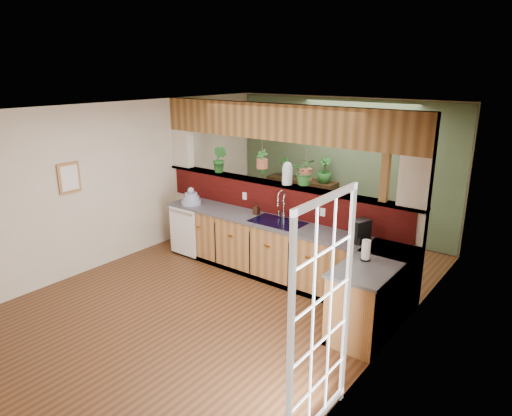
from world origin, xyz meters
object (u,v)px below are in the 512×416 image
Objects in this scene: paper_towel at (366,250)px; glass_jar at (287,173)px; faucet at (282,203)px; shelving_console at (301,202)px; dish_stack at (191,199)px; coffee_maker at (360,232)px; soap_dispenser at (256,209)px.

paper_towel is 2.02m from glass_jar.
faucet is 2.41m from shelving_console.
shelving_console is at bearing 73.61° from dish_stack.
faucet is 1.53× the size of coffee_maker.
soap_dispenser is 0.62× the size of coffee_maker.
faucet is at bearing -66.43° from shelving_console.
paper_towel is 0.76× the size of glass_jar.
paper_towel is at bearing -39.09° from coffee_maker.
soap_dispenser is 0.70× the size of paper_towel.
faucet is 1.69m from dish_stack.
shelving_console is (-2.31, 2.29, -0.54)m from coffee_maker.
glass_jar is at bearing 104.63° from faucet.
glass_jar is at bearing -176.62° from coffee_maker.
coffee_maker is at bearing -15.41° from glass_jar.
dish_stack is at bearing -169.72° from soap_dispenser.
soap_dispenser is at bearing 10.28° from dish_stack.
paper_towel is at bearing -27.48° from glass_jar.
shelving_console is at bearing 103.28° from soap_dispenser.
dish_stack reaches higher than soap_dispenser.
dish_stack is at bearing 172.95° from paper_towel.
soap_dispenser is at bearing 163.36° from paper_towel.
dish_stack is at bearing -159.32° from coffee_maker.
coffee_maker is 1.55m from glass_jar.
glass_jar reaches higher than paper_towel.
paper_towel is (0.32, -0.51, -0.02)m from coffee_maker.
paper_towel reaches higher than shelving_console.
coffee_maker is at bearing 122.12° from paper_towel.
shelving_console is (-0.90, 1.90, -1.07)m from glass_jar.
shelving_console is (-2.63, 2.80, -0.52)m from paper_towel.
dish_stack is at bearing -163.04° from glass_jar.
coffee_maker is at bearing -3.85° from soap_dispenser.
dish_stack is 3.36m from paper_towel.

